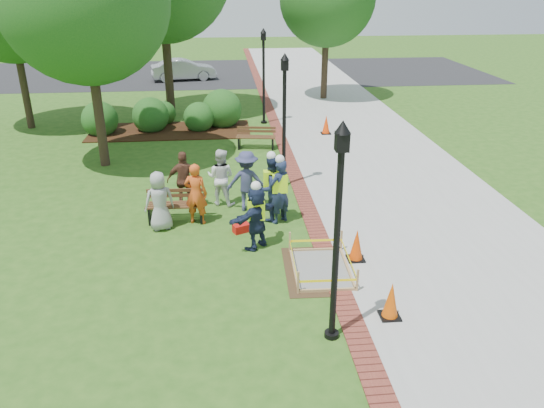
{
  "coord_description": "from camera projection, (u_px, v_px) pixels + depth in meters",
  "views": [
    {
      "loc": [
        -0.69,
        -11.2,
        6.42
      ],
      "look_at": [
        0.5,
        1.2,
        1.0
      ],
      "focal_mm": 35.0,
      "sensor_mm": 36.0,
      "label": 1
    }
  ],
  "objects": [
    {
      "name": "lamp_far",
      "position": [
        264.0,
        69.0,
        23.83
      ],
      "size": [
        0.28,
        0.28,
        4.26
      ],
      "color": "black",
      "rests_on": "ground"
    },
    {
      "name": "casual_person_c",
      "position": [
        221.0,
        177.0,
        15.75
      ],
      "size": [
        0.64,
        0.53,
        1.73
      ],
      "color": "white",
      "rests_on": "ground"
    },
    {
      "name": "toolbox",
      "position": [
        241.0,
        228.0,
        14.31
      ],
      "size": [
        0.51,
        0.41,
        0.22
      ],
      "primitive_type": "cube",
      "rotation": [
        0.0,
        0.0,
        0.42
      ],
      "color": "#B9120E",
      "rests_on": "ground"
    },
    {
      "name": "casual_person_e",
      "position": [
        247.0,
        181.0,
        15.35
      ],
      "size": [
        0.62,
        0.45,
        1.8
      ],
      "color": "#34375C",
      "rests_on": "ground"
    },
    {
      "name": "shrub_e",
      "position": [
        164.0,
        123.0,
        24.77
      ],
      "size": [
        1.13,
        1.13,
        1.13
      ],
      "primitive_type": "sphere",
      "color": "#164D1A",
      "rests_on": "ground"
    },
    {
      "name": "wet_concrete_pad",
      "position": [
        321.0,
        262.0,
        12.4
      ],
      "size": [
        1.77,
        2.35,
        0.55
      ],
      "color": "#47331E",
      "rests_on": "ground"
    },
    {
      "name": "cone_front",
      "position": [
        391.0,
        301.0,
        10.63
      ],
      "size": [
        0.41,
        0.41,
        0.81
      ],
      "color": "black",
      "rests_on": "ground"
    },
    {
      "name": "bench_near",
      "position": [
        176.0,
        212.0,
        14.87
      ],
      "size": [
        1.66,
        0.61,
        0.89
      ],
      "color": "brown",
      "rests_on": "ground"
    },
    {
      "name": "shrub_d",
      "position": [
        222.0,
        126.0,
        24.41
      ],
      "size": [
        1.81,
        1.81,
        1.81
      ],
      "primitive_type": "sphere",
      "color": "#164D1A",
      "rests_on": "ground"
    },
    {
      "name": "parked_car_b",
      "position": [
        184.0,
        80.0,
        34.86
      ],
      "size": [
        2.74,
        4.83,
        1.49
      ],
      "primitive_type": "imported",
      "rotation": [
        0.0,
        0.0,
        1.74
      ],
      "color": "#A0A1A5",
      "rests_on": "ground"
    },
    {
      "name": "parked_car_a",
      "position": [
        95.0,
        78.0,
        35.63
      ],
      "size": [
        2.43,
        4.51,
        1.4
      ],
      "primitive_type": "imported",
      "rotation": [
        0.0,
        0.0,
        1.71
      ],
      "color": "black",
      "rests_on": "ground"
    },
    {
      "name": "lamp_mid",
      "position": [
        284.0,
        111.0,
        16.53
      ],
      "size": [
        0.28,
        0.28,
        4.26
      ],
      "color": "black",
      "rests_on": "ground"
    },
    {
      "name": "lamp_near",
      "position": [
        338.0,
        220.0,
        9.22
      ],
      "size": [
        0.28,
        0.28,
        4.26
      ],
      "color": "black",
      "rests_on": "ground"
    },
    {
      "name": "hivis_worker_a",
      "position": [
        256.0,
        215.0,
        13.2
      ],
      "size": [
        0.62,
        0.61,
        1.8
      ],
      "color": "#1B1C46",
      "rests_on": "ground"
    },
    {
      "name": "sidewalk",
      "position": [
        358.0,
        139.0,
        22.4
      ],
      "size": [
        6.0,
        60.0,
        0.02
      ],
      "primitive_type": "cube",
      "color": "#9E9E99",
      "rests_on": "ground"
    },
    {
      "name": "shrub_b",
      "position": [
        152.0,
        131.0,
        23.64
      ],
      "size": [
        1.6,
        1.6,
        1.6
      ],
      "primitive_type": "sphere",
      "color": "#164D1A",
      "rests_on": "ground"
    },
    {
      "name": "brick_edging",
      "position": [
        282.0,
        141.0,
        22.12
      ],
      "size": [
        0.5,
        60.0,
        0.03
      ],
      "primitive_type": "cube",
      "color": "maroon",
      "rests_on": "ground"
    },
    {
      "name": "cone_back",
      "position": [
        356.0,
        246.0,
        12.79
      ],
      "size": [
        0.42,
        0.42,
        0.82
      ],
      "color": "black",
      "rests_on": "ground"
    },
    {
      "name": "cone_far",
      "position": [
        326.0,
        125.0,
        22.97
      ],
      "size": [
        0.42,
        0.42,
        0.83
      ],
      "color": "black",
      "rests_on": "ground"
    },
    {
      "name": "shrub_c",
      "position": [
        200.0,
        130.0,
        23.72
      ],
      "size": [
        1.36,
        1.36,
        1.36
      ],
      "primitive_type": "sphere",
      "color": "#164D1A",
      "rests_on": "ground"
    },
    {
      "name": "mulch_bed",
      "position": [
        171.0,
        131.0,
        23.53
      ],
      "size": [
        7.0,
        3.0,
        0.05
      ],
      "primitive_type": "cube",
      "color": "#381E0F",
      "rests_on": "ground"
    },
    {
      "name": "casual_person_a",
      "position": [
        159.0,
        201.0,
        14.21
      ],
      "size": [
        0.6,
        0.49,
        1.64
      ],
      "color": "#969696",
      "rests_on": "ground"
    },
    {
      "name": "shrub_a",
      "position": [
        102.0,
        134.0,
        23.1
      ],
      "size": [
        1.55,
        1.55,
        1.55
      ],
      "primitive_type": "sphere",
      "color": "#164D1A",
      "rests_on": "ground"
    },
    {
      "name": "casual_person_b",
      "position": [
        196.0,
        194.0,
        14.53
      ],
      "size": [
        0.63,
        0.48,
        1.75
      ],
      "color": "#D74F19",
      "rests_on": "ground"
    },
    {
      "name": "ground",
      "position": [
        256.0,
        262.0,
        12.84
      ],
      "size": [
        100.0,
        100.0,
        0.0
      ],
      "primitive_type": "plane",
      "color": "#285116",
      "rests_on": "ground"
    },
    {
      "name": "bench_far",
      "position": [
        256.0,
        142.0,
        21.13
      ],
      "size": [
        1.61,
        0.74,
        0.84
      ],
      "color": "brown",
      "rests_on": "ground"
    },
    {
      "name": "casual_person_d",
      "position": [
        185.0,
        180.0,
        15.51
      ],
      "size": [
        0.56,
        0.36,
        1.74
      ],
      "color": "brown",
      "rests_on": "ground"
    },
    {
      "name": "hivis_worker_c",
      "position": [
        271.0,
        187.0,
        14.69
      ],
      "size": [
        0.71,
        0.62,
        2.03
      ],
      "color": "#1C234A",
      "rests_on": "ground"
    },
    {
      "name": "parking_lot",
      "position": [
        230.0,
        73.0,
        37.49
      ],
      "size": [
        36.0,
        12.0,
        0.01
      ],
      "primitive_type": "cube",
      "color": "black",
      "rests_on": "ground"
    },
    {
      "name": "hivis_worker_b",
      "position": [
        280.0,
        190.0,
        14.54
      ],
      "size": [
        0.7,
        0.65,
        1.98
      ],
      "color": "#192942",
      "rests_on": "ground"
    }
  ]
}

